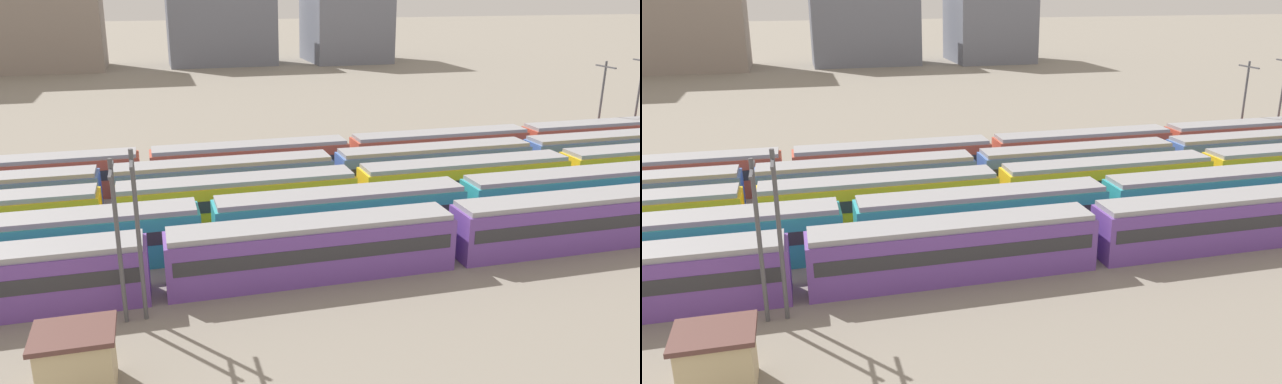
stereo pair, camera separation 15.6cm
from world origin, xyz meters
The scene contains 12 objects.
ground_plane centered at (0.00, 10.40, 0.00)m, with size 600.00×600.00×0.00m, color gray.
train_track_1 centered at (26.73, 5.20, 1.90)m, with size 74.70×3.06×3.75m.
train_track_2 centered at (20.15, 10.40, 1.90)m, with size 74.70×3.06×3.75m.
train_track_3 centered at (38.71, 15.60, 1.90)m, with size 112.50×3.06×3.75m.
train_track_4 centered at (41.74, 20.80, 1.90)m, with size 112.50×3.06×3.75m.
catenary_pole_0 centered at (3.66, -2.75, 5.35)m, with size 0.24×3.20×9.62m.
catenary_pole_1 centered at (57.84, 24.03, 5.61)m, with size 0.24×3.20×10.12m.
catenary_pole_2 centered at (2.62, -2.79, 5.14)m, with size 0.24×3.20×9.21m.
catenary_pole_3 centered at (52.79, 23.75, 5.37)m, with size 0.24×3.20×9.66m.
signal_hut centered at (0.71, -8.68, 1.55)m, with size 3.60×3.00×3.04m.
distant_building_2 centered at (21.79, 113.48, 9.95)m, with size 23.74×12.74×19.90m, color slate.
distant_building_3 centered at (51.23, 113.48, 10.78)m, with size 17.97×19.43×21.57m, color slate.
Camera 1 is at (4.79, -35.28, 17.52)m, focal length 35.69 mm.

